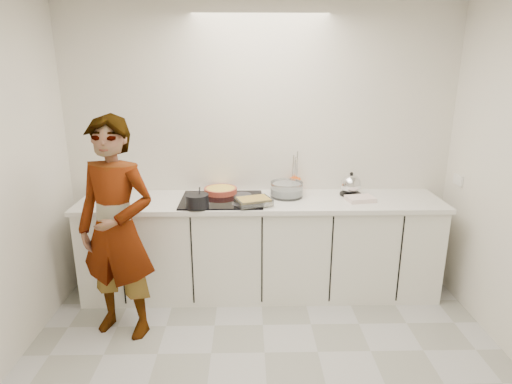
{
  "coord_description": "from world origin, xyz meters",
  "views": [
    {
      "loc": [
        -0.12,
        -2.37,
        2.06
      ],
      "look_at": [
        -0.05,
        1.05,
        1.05
      ],
      "focal_mm": 30.0,
      "sensor_mm": 36.0,
      "label": 1
    }
  ],
  "objects_px": {
    "tart_dish": "(221,190)",
    "kettle": "(351,185)",
    "baking_dish": "(254,201)",
    "hob": "(222,200)",
    "mixing_bowl": "(287,190)",
    "saucepan": "(197,201)",
    "utensil_crock": "(295,185)",
    "cook": "(117,230)"
  },
  "relations": [
    {
      "from": "tart_dish",
      "to": "kettle",
      "type": "bearing_deg",
      "value": -2.05
    },
    {
      "from": "baking_dish",
      "to": "kettle",
      "type": "bearing_deg",
      "value": 18.47
    },
    {
      "from": "hob",
      "to": "baking_dish",
      "type": "bearing_deg",
      "value": -29.39
    },
    {
      "from": "hob",
      "to": "mixing_bowl",
      "type": "bearing_deg",
      "value": 10.17
    },
    {
      "from": "hob",
      "to": "mixing_bowl",
      "type": "distance_m",
      "value": 0.6
    },
    {
      "from": "mixing_bowl",
      "to": "kettle",
      "type": "distance_m",
      "value": 0.6
    },
    {
      "from": "tart_dish",
      "to": "kettle",
      "type": "height_order",
      "value": "kettle"
    },
    {
      "from": "saucepan",
      "to": "utensil_crock",
      "type": "height_order",
      "value": "saucepan"
    },
    {
      "from": "baking_dish",
      "to": "kettle",
      "type": "distance_m",
      "value": 0.95
    },
    {
      "from": "tart_dish",
      "to": "saucepan",
      "type": "distance_m",
      "value": 0.44
    },
    {
      "from": "tart_dish",
      "to": "saucepan",
      "type": "xyz_separation_m",
      "value": [
        -0.17,
        -0.4,
        0.03
      ]
    },
    {
      "from": "hob",
      "to": "saucepan",
      "type": "height_order",
      "value": "saucepan"
    },
    {
      "from": "hob",
      "to": "utensil_crock",
      "type": "relative_size",
      "value": 5.51
    },
    {
      "from": "utensil_crock",
      "to": "cook",
      "type": "xyz_separation_m",
      "value": [
        -1.45,
        -0.85,
        -0.11
      ]
    },
    {
      "from": "tart_dish",
      "to": "saucepan",
      "type": "relative_size",
      "value": 1.99
    },
    {
      "from": "utensil_crock",
      "to": "tart_dish",
      "type": "bearing_deg",
      "value": -173.07
    },
    {
      "from": "utensil_crock",
      "to": "kettle",
      "type": "bearing_deg",
      "value": -14.37
    },
    {
      "from": "mixing_bowl",
      "to": "utensil_crock",
      "type": "distance_m",
      "value": 0.19
    },
    {
      "from": "saucepan",
      "to": "cook",
      "type": "relative_size",
      "value": 0.12
    },
    {
      "from": "cook",
      "to": "saucepan",
      "type": "bearing_deg",
      "value": 48.86
    },
    {
      "from": "baking_dish",
      "to": "cook",
      "type": "xyz_separation_m",
      "value": [
        -1.05,
        -0.42,
        -0.09
      ]
    },
    {
      "from": "saucepan",
      "to": "hob",
      "type": "bearing_deg",
      "value": 48.17
    },
    {
      "from": "hob",
      "to": "baking_dish",
      "type": "distance_m",
      "value": 0.32
    },
    {
      "from": "baking_dish",
      "to": "utensil_crock",
      "type": "relative_size",
      "value": 2.61
    },
    {
      "from": "mixing_bowl",
      "to": "utensil_crock",
      "type": "relative_size",
      "value": 3.0
    },
    {
      "from": "tart_dish",
      "to": "cook",
      "type": "xyz_separation_m",
      "value": [
        -0.74,
        -0.77,
        -0.08
      ]
    },
    {
      "from": "baking_dish",
      "to": "utensil_crock",
      "type": "height_order",
      "value": "utensil_crock"
    },
    {
      "from": "saucepan",
      "to": "utensil_crock",
      "type": "xyz_separation_m",
      "value": [
        0.87,
        0.49,
        -0.0
      ]
    },
    {
      "from": "hob",
      "to": "baking_dish",
      "type": "relative_size",
      "value": 2.11
    },
    {
      "from": "hob",
      "to": "tart_dish",
      "type": "height_order",
      "value": "tart_dish"
    },
    {
      "from": "hob",
      "to": "utensil_crock",
      "type": "xyz_separation_m",
      "value": [
        0.68,
        0.27,
        0.06
      ]
    },
    {
      "from": "saucepan",
      "to": "kettle",
      "type": "height_order",
      "value": "kettle"
    },
    {
      "from": "baking_dish",
      "to": "mixing_bowl",
      "type": "bearing_deg",
      "value": 40.67
    },
    {
      "from": "tart_dish",
      "to": "mixing_bowl",
      "type": "height_order",
      "value": "mixing_bowl"
    },
    {
      "from": "tart_dish",
      "to": "baking_dish",
      "type": "bearing_deg",
      "value": -48.79
    },
    {
      "from": "hob",
      "to": "saucepan",
      "type": "distance_m",
      "value": 0.3
    },
    {
      "from": "mixing_bowl",
      "to": "kettle",
      "type": "xyz_separation_m",
      "value": [
        0.6,
        0.04,
        0.03
      ]
    },
    {
      "from": "tart_dish",
      "to": "saucepan",
      "type": "bearing_deg",
      "value": -113.18
    },
    {
      "from": "saucepan",
      "to": "mixing_bowl",
      "type": "bearing_deg",
      "value": 22.41
    },
    {
      "from": "kettle",
      "to": "saucepan",
      "type": "bearing_deg",
      "value": -165.34
    },
    {
      "from": "hob",
      "to": "saucepan",
      "type": "xyz_separation_m",
      "value": [
        -0.19,
        -0.22,
        0.06
      ]
    },
    {
      "from": "hob",
      "to": "utensil_crock",
      "type": "distance_m",
      "value": 0.73
    }
  ]
}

